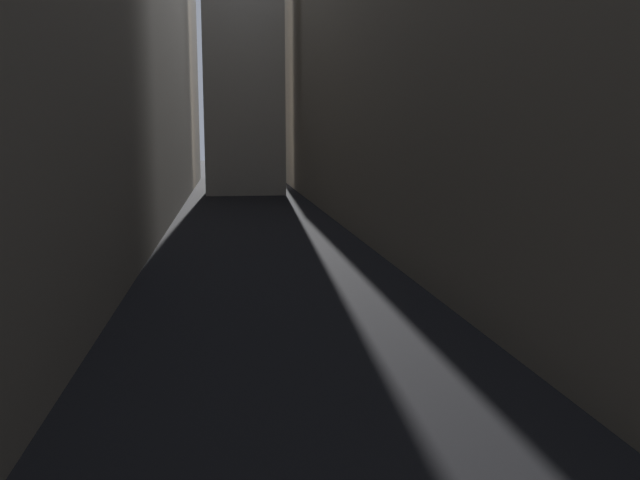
# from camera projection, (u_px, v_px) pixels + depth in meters

# --- Properties ---
(ground_plane) EXTENTS (264.00, 264.00, 0.00)m
(ground_plane) POSITION_uv_depth(u_px,v_px,m) (259.00, 235.00, 38.77)
(ground_plane) COLOR black
(building_block_left) EXTENTS (14.64, 108.00, 23.43)m
(building_block_left) POSITION_uv_depth(u_px,v_px,m) (25.00, 27.00, 37.23)
(building_block_left) COLOR gray
(building_block_left) RESTS_ON ground
(building_block_right) EXTENTS (15.68, 108.00, 23.15)m
(building_block_right) POSITION_uv_depth(u_px,v_px,m) (474.00, 39.00, 40.78)
(building_block_right) COLOR #756B5B
(building_block_right) RESTS_ON ground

